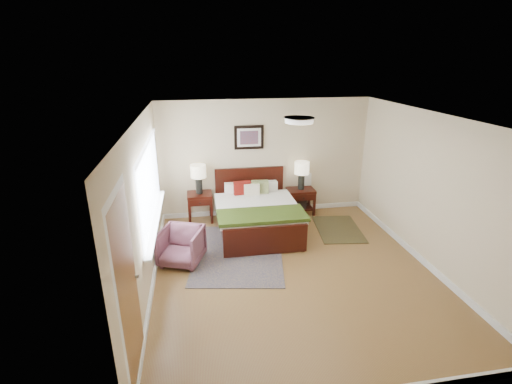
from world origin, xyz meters
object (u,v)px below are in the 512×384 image
at_px(bed, 256,209).
at_px(lamp_right, 302,171).
at_px(rug_persian, 239,253).
at_px(nightstand_left, 200,199).
at_px(armchair, 181,246).
at_px(lamp_left, 198,174).
at_px(nightstand_right, 301,199).

distance_m(bed, lamp_right, 1.43).
bearing_deg(rug_persian, nightstand_left, 121.78).
height_order(bed, armchair, bed).
bearing_deg(nightstand_left, lamp_right, 0.55).
relative_size(nightstand_left, lamp_left, 1.01).
xyz_separation_m(bed, armchair, (-1.45, -0.98, -0.17)).
relative_size(nightstand_right, lamp_left, 0.95).
bearing_deg(nightstand_left, nightstand_right, 0.23).
xyz_separation_m(nightstand_left, nightstand_right, (2.20, 0.01, -0.14)).
height_order(nightstand_left, lamp_right, lamp_right).
bearing_deg(lamp_right, nightstand_left, -179.45).
distance_m(nightstand_right, lamp_left, 2.31).
xyz_separation_m(nightstand_left, lamp_right, (2.20, 0.02, 0.51)).
height_order(bed, lamp_left, lamp_left).
distance_m(nightstand_left, lamp_right, 2.26).
height_order(bed, lamp_right, lamp_right).
bearing_deg(lamp_right, rug_persian, -135.34).
xyz_separation_m(bed, nightstand_right, (1.12, 0.71, -0.13)).
bearing_deg(lamp_left, lamp_right, 0.00).
distance_m(nightstand_left, armchair, 1.73).
bearing_deg(bed, nightstand_right, 32.52).
height_order(armchair, rug_persian, armchair).
distance_m(bed, nightstand_right, 1.33).
relative_size(bed, nightstand_left, 3.16).
relative_size(nightstand_left, lamp_right, 1.01).
xyz_separation_m(nightstand_right, rug_persian, (-1.58, -1.55, -0.35)).
distance_m(bed, nightstand_left, 1.29).
height_order(nightstand_right, rug_persian, nightstand_right).
relative_size(bed, lamp_left, 3.18).
distance_m(lamp_left, lamp_right, 2.20).
relative_size(bed, rug_persian, 0.90).
bearing_deg(lamp_left, rug_persian, -68.29).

